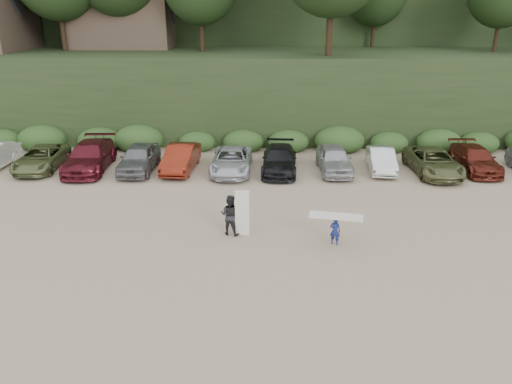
{
  "coord_description": "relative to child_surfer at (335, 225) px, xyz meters",
  "views": [
    {
      "loc": [
        -0.39,
        -18.34,
        9.41
      ],
      "look_at": [
        -0.84,
        3.0,
        1.3
      ],
      "focal_mm": 35.0,
      "sensor_mm": 36.0,
      "label": 1
    }
  ],
  "objects": [
    {
      "name": "parked_cars",
      "position": [
        -3.8,
        9.55,
        -0.15
      ],
      "size": [
        39.75,
        5.81,
        1.63
      ],
      "color": "#9E9DA1",
      "rests_on": "ground"
    },
    {
      "name": "child_surfer",
      "position": [
        0.0,
        0.0,
        0.0
      ],
      "size": [
        2.26,
        1.0,
        1.31
      ],
      "color": "navy",
      "rests_on": "ground"
    },
    {
      "name": "ground",
      "position": [
        -2.48,
        -0.38,
        -0.89
      ],
      "size": [
        120.0,
        120.0,
        0.0
      ],
      "primitive_type": "plane",
      "color": "tan",
      "rests_on": "ground"
    },
    {
      "name": "adult_surfer",
      "position": [
        -4.36,
        0.87,
        0.02
      ],
      "size": [
        1.35,
        0.92,
        2.12
      ],
      "color": "black",
      "rests_on": "ground"
    }
  ]
}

